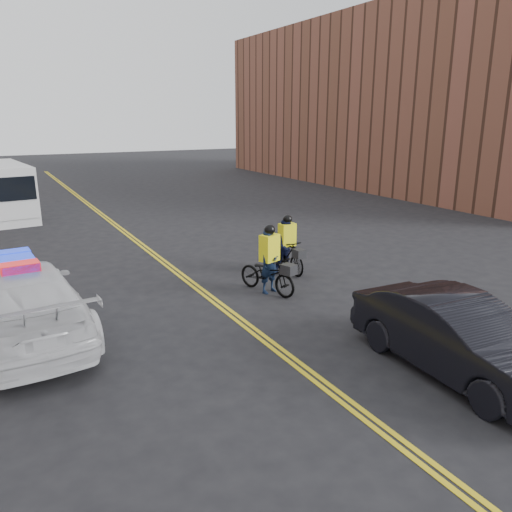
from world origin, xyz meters
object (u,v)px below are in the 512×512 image
object	(u,v)px
cyclist_near	(270,269)
cyclist_far	(287,250)
cargo_van	(1,192)
police_cruiser	(21,301)
dark_sedan	(458,337)

from	to	relation	value
cyclist_near	cyclist_far	size ratio (longest dim) A/B	1.13
cargo_van	cyclist_near	xyz separation A→B (m)	(5.82, -14.78, -0.58)
police_cruiser	dark_sedan	xyz separation A→B (m)	(6.84, -5.50, -0.10)
police_cruiser	cyclist_far	size ratio (longest dim) A/B	3.24
police_cruiser	cyclist_far	world-z (taller)	police_cruiser
police_cruiser	dark_sedan	bearing A→B (deg)	137.15
cyclist_near	police_cruiser	bearing A→B (deg)	161.62
cargo_van	cyclist_far	xyz separation A→B (m)	(7.17, -13.50, -0.52)
dark_sedan	cyclist_far	world-z (taller)	cyclist_far
dark_sedan	cyclist_near	world-z (taller)	cyclist_near
police_cruiser	cargo_van	xyz separation A→B (m)	(0.25, 14.77, 0.40)
police_cruiser	cyclist_near	xyz separation A→B (m)	(6.07, -0.01, -0.18)
cargo_van	cyclist_near	world-z (taller)	cargo_van
cargo_van	cyclist_far	bearing A→B (deg)	-68.31
police_cruiser	cargo_van	bearing A→B (deg)	-94.99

